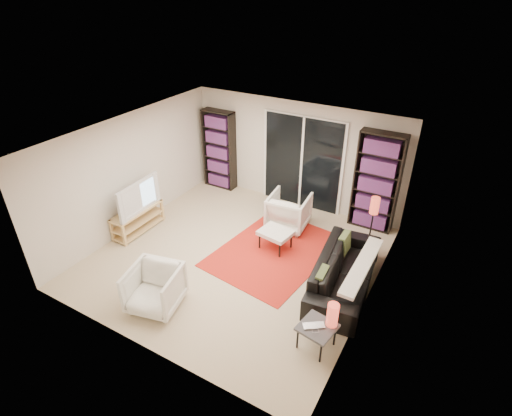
{
  "coord_description": "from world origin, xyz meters",
  "views": [
    {
      "loc": [
        3.37,
        -5.15,
        4.69
      ],
      "look_at": [
        0.25,
        0.3,
        1.0
      ],
      "focal_mm": 28.0,
      "sensor_mm": 36.0,
      "label": 1
    }
  ],
  "objects_px": {
    "side_table": "(317,329)",
    "sofa": "(345,271)",
    "tv_stand": "(138,219)",
    "armchair_back": "(289,211)",
    "armchair_front": "(155,288)",
    "ottoman": "(276,233)",
    "floor_lamp": "(374,212)",
    "bookshelf_right": "(376,182)",
    "bookshelf_left": "(219,150)"
  },
  "relations": [
    {
      "from": "floor_lamp",
      "to": "sofa",
      "type": "bearing_deg",
      "value": -93.65
    },
    {
      "from": "armchair_front",
      "to": "floor_lamp",
      "type": "relative_size",
      "value": 0.67
    },
    {
      "from": "armchair_front",
      "to": "side_table",
      "type": "xyz_separation_m",
      "value": [
        2.57,
        0.52,
        -0.01
      ]
    },
    {
      "from": "armchair_back",
      "to": "floor_lamp",
      "type": "height_order",
      "value": "floor_lamp"
    },
    {
      "from": "sofa",
      "to": "armchair_front",
      "type": "height_order",
      "value": "armchair_front"
    },
    {
      "from": "tv_stand",
      "to": "floor_lamp",
      "type": "height_order",
      "value": "floor_lamp"
    },
    {
      "from": "armchair_back",
      "to": "bookshelf_left",
      "type": "bearing_deg",
      "value": -26.31
    },
    {
      "from": "armchair_back",
      "to": "side_table",
      "type": "bearing_deg",
      "value": 117.2
    },
    {
      "from": "bookshelf_right",
      "to": "armchair_back",
      "type": "height_order",
      "value": "bookshelf_right"
    },
    {
      "from": "sofa",
      "to": "tv_stand",
      "type": "bearing_deg",
      "value": 89.55
    },
    {
      "from": "sofa",
      "to": "ottoman",
      "type": "height_order",
      "value": "sofa"
    },
    {
      "from": "sofa",
      "to": "side_table",
      "type": "height_order",
      "value": "sofa"
    },
    {
      "from": "sofa",
      "to": "armchair_front",
      "type": "relative_size",
      "value": 2.77
    },
    {
      "from": "tv_stand",
      "to": "ottoman",
      "type": "height_order",
      "value": "tv_stand"
    },
    {
      "from": "armchair_back",
      "to": "ottoman",
      "type": "xyz_separation_m",
      "value": [
        0.13,
        -0.85,
        -0.03
      ]
    },
    {
      "from": "ottoman",
      "to": "side_table",
      "type": "height_order",
      "value": "same"
    },
    {
      "from": "sofa",
      "to": "armchair_back",
      "type": "relative_size",
      "value": 2.69
    },
    {
      "from": "bookshelf_right",
      "to": "side_table",
      "type": "relative_size",
      "value": 3.77
    },
    {
      "from": "side_table",
      "to": "sofa",
      "type": "bearing_deg",
      "value": 93.35
    },
    {
      "from": "tv_stand",
      "to": "ottoman",
      "type": "relative_size",
      "value": 1.8
    },
    {
      "from": "armchair_back",
      "to": "sofa",
      "type": "bearing_deg",
      "value": 137.18
    },
    {
      "from": "bookshelf_right",
      "to": "sofa",
      "type": "xyz_separation_m",
      "value": [
        0.15,
        -2.14,
        -0.73
      ]
    },
    {
      "from": "sofa",
      "to": "ottoman",
      "type": "relative_size",
      "value": 3.33
    },
    {
      "from": "ottoman",
      "to": "tv_stand",
      "type": "bearing_deg",
      "value": -162.92
    },
    {
      "from": "armchair_back",
      "to": "tv_stand",
      "type": "bearing_deg",
      "value": 26.9
    },
    {
      "from": "tv_stand",
      "to": "armchair_back",
      "type": "relative_size",
      "value": 1.45
    },
    {
      "from": "armchair_front",
      "to": "sofa",
      "type": "bearing_deg",
      "value": 25.32
    },
    {
      "from": "sofa",
      "to": "ottoman",
      "type": "distance_m",
      "value": 1.59
    },
    {
      "from": "bookshelf_right",
      "to": "ottoman",
      "type": "distance_m",
      "value": 2.32
    },
    {
      "from": "bookshelf_left",
      "to": "sofa",
      "type": "xyz_separation_m",
      "value": [
        4.0,
        -2.14,
        -0.65
      ]
    },
    {
      "from": "armchair_front",
      "to": "ottoman",
      "type": "relative_size",
      "value": 1.21
    },
    {
      "from": "tv_stand",
      "to": "side_table",
      "type": "height_order",
      "value": "tv_stand"
    },
    {
      "from": "ottoman",
      "to": "armchair_back",
      "type": "bearing_deg",
      "value": 98.61
    },
    {
      "from": "armchair_back",
      "to": "side_table",
      "type": "height_order",
      "value": "armchair_back"
    },
    {
      "from": "side_table",
      "to": "floor_lamp",
      "type": "xyz_separation_m",
      "value": [
        -0.01,
        2.64,
        0.55
      ]
    },
    {
      "from": "floor_lamp",
      "to": "bookshelf_right",
      "type": "bearing_deg",
      "value": 103.51
    },
    {
      "from": "armchair_front",
      "to": "tv_stand",
      "type": "bearing_deg",
      "value": 127.52
    },
    {
      "from": "bookshelf_left",
      "to": "bookshelf_right",
      "type": "relative_size",
      "value": 0.93
    },
    {
      "from": "armchair_back",
      "to": "armchair_front",
      "type": "height_order",
      "value": "armchair_back"
    },
    {
      "from": "bookshelf_left",
      "to": "armchair_front",
      "type": "distance_m",
      "value": 4.41
    },
    {
      "from": "bookshelf_left",
      "to": "side_table",
      "type": "bearing_deg",
      "value": -41.23
    },
    {
      "from": "bookshelf_right",
      "to": "ottoman",
      "type": "xyz_separation_m",
      "value": [
        -1.39,
        -1.72,
        -0.7
      ]
    },
    {
      "from": "armchair_front",
      "to": "side_table",
      "type": "distance_m",
      "value": 2.62
    },
    {
      "from": "tv_stand",
      "to": "sofa",
      "type": "xyz_separation_m",
      "value": [
        4.33,
        0.44,
        0.06
      ]
    },
    {
      "from": "bookshelf_right",
      "to": "armchair_front",
      "type": "relative_size",
      "value": 2.61
    },
    {
      "from": "bookshelf_right",
      "to": "side_table",
      "type": "bearing_deg",
      "value": -86.25
    },
    {
      "from": "armchair_front",
      "to": "ottoman",
      "type": "distance_m",
      "value": 2.56
    },
    {
      "from": "armchair_front",
      "to": "ottoman",
      "type": "xyz_separation_m",
      "value": [
        0.94,
        2.38,
        -0.02
      ]
    },
    {
      "from": "sofa",
      "to": "armchair_front",
      "type": "distance_m",
      "value": 3.17
    },
    {
      "from": "sofa",
      "to": "floor_lamp",
      "type": "distance_m",
      "value": 1.33
    }
  ]
}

